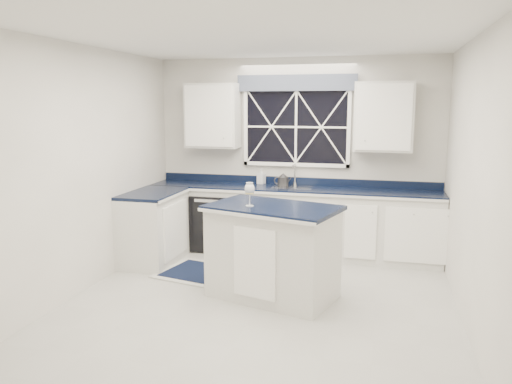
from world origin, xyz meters
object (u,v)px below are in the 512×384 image
(faucet, at_px, (295,174))
(kettle, at_px, (283,180))
(wine_glass, at_px, (250,190))
(dishwasher, at_px, (216,220))
(island, at_px, (273,251))
(soap_bottle, at_px, (261,176))

(faucet, bearing_deg, kettle, -154.78)
(faucet, relative_size, wine_glass, 1.21)
(dishwasher, xyz_separation_m, wine_glass, (0.95, -1.68, 0.77))
(faucet, distance_m, island, 1.89)
(dishwasher, height_order, kettle, kettle)
(dishwasher, distance_m, wine_glass, 2.08)
(dishwasher, distance_m, faucet, 1.31)
(dishwasher, xyz_separation_m, faucet, (1.10, 0.19, 0.69))
(dishwasher, bearing_deg, kettle, 7.37)
(island, bearing_deg, faucet, 108.86)
(island, xyz_separation_m, kettle, (-0.24, 1.72, 0.51))
(island, bearing_deg, dishwasher, 142.67)
(faucet, xyz_separation_m, kettle, (-0.15, -0.07, -0.08))
(dishwasher, relative_size, faucet, 2.72)
(faucet, distance_m, kettle, 0.19)
(faucet, relative_size, kettle, 1.22)
(island, relative_size, kettle, 6.15)
(dishwasher, bearing_deg, faucet, 10.02)
(wine_glass, height_order, soap_bottle, wine_glass)
(dishwasher, height_order, wine_glass, wine_glass)
(island, bearing_deg, soap_bottle, 123.63)
(wine_glass, bearing_deg, island, 18.34)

